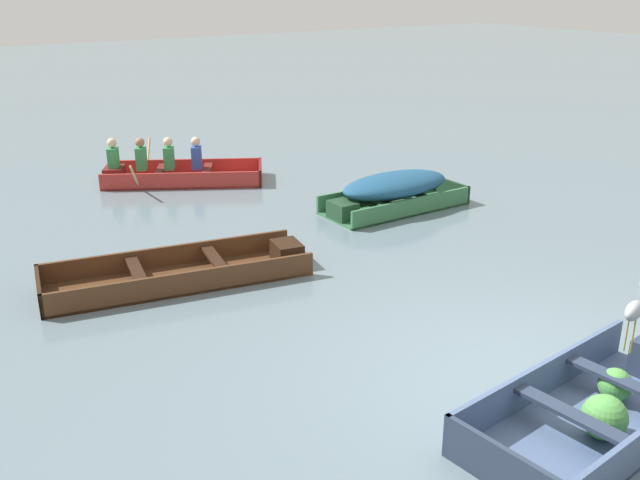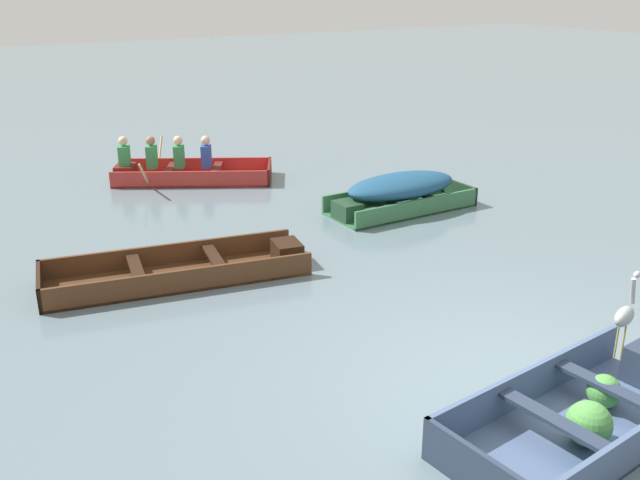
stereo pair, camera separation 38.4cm
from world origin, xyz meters
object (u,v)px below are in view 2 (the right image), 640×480
at_px(heron_on_dinghy, 625,313).
at_px(skiff_dark_varnish_mid_moored, 187,270).
at_px(skiff_green_near_moored, 400,190).
at_px(rowboat_red_with_crew, 181,169).
at_px(dinghy_slate_blue_foreground, 591,413).

bearing_deg(heron_on_dinghy, skiff_dark_varnish_mid_moored, 116.75).
xyz_separation_m(skiff_green_near_moored, rowboat_red_with_crew, (-2.55, 3.75, -0.13)).
height_order(dinghy_slate_blue_foreground, heron_on_dinghy, heron_on_dinghy).
height_order(skiff_green_near_moored, rowboat_red_with_crew, rowboat_red_with_crew).
bearing_deg(dinghy_slate_blue_foreground, rowboat_red_with_crew, 91.17).
height_order(skiff_dark_varnish_mid_moored, rowboat_red_with_crew, rowboat_red_with_crew).
bearing_deg(dinghy_slate_blue_foreground, skiff_dark_varnish_mid_moored, 110.07).
bearing_deg(skiff_dark_varnish_mid_moored, skiff_green_near_moored, 11.52).
xyz_separation_m(skiff_dark_varnish_mid_moored, heron_on_dinghy, (2.45, -4.87, 0.80)).
bearing_deg(heron_on_dinghy, dinghy_slate_blue_foreground, -159.25).
height_order(skiff_dark_varnish_mid_moored, heron_on_dinghy, heron_on_dinghy).
height_order(skiff_green_near_moored, skiff_dark_varnish_mid_moored, skiff_green_near_moored).
height_order(rowboat_red_with_crew, heron_on_dinghy, heron_on_dinghy).
xyz_separation_m(dinghy_slate_blue_foreground, rowboat_red_with_crew, (-0.20, 9.70, 0.06)).
height_order(dinghy_slate_blue_foreground, skiff_dark_varnish_mid_moored, dinghy_slate_blue_foreground).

